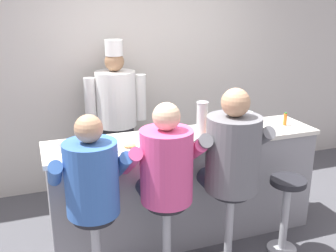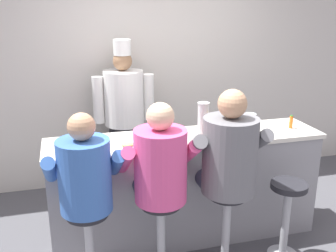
% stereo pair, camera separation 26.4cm
% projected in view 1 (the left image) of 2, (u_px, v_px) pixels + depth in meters
% --- Properties ---
extents(ground_plane, '(20.00, 20.00, 0.00)m').
position_uv_depth(ground_plane, '(196.00, 250.00, 3.58)').
color(ground_plane, '#4C4C51').
extents(wall_back, '(10.00, 0.06, 2.70)m').
position_uv_depth(wall_back, '(141.00, 73.00, 4.70)').
color(wall_back, beige).
rests_on(wall_back, ground_plane).
extents(diner_counter, '(2.50, 0.57, 1.01)m').
position_uv_depth(diner_counter, '(185.00, 186.00, 3.68)').
color(diner_counter, gray).
rests_on(diner_counter, ground_plane).
extents(ketchup_bottle_red, '(0.07, 0.07, 0.24)m').
position_uv_depth(ketchup_bottle_red, '(216.00, 128.00, 3.38)').
color(ketchup_bottle_red, red).
rests_on(ketchup_bottle_red, diner_counter).
extents(mustard_bottle_yellow, '(0.06, 0.06, 0.22)m').
position_uv_depth(mustard_bottle_yellow, '(225.00, 126.00, 3.46)').
color(mustard_bottle_yellow, yellow).
rests_on(mustard_bottle_yellow, diner_counter).
extents(hot_sauce_bottle_orange, '(0.03, 0.03, 0.13)m').
position_uv_depth(hot_sauce_bottle_orange, '(285.00, 119.00, 3.82)').
color(hot_sauce_bottle_orange, orange).
rests_on(hot_sauce_bottle_orange, diner_counter).
extents(water_pitcher_clear, '(0.13, 0.11, 0.19)m').
position_uv_depth(water_pitcher_clear, '(247.00, 122.00, 3.62)').
color(water_pitcher_clear, silver).
rests_on(water_pitcher_clear, diner_counter).
extents(breakfast_plate, '(0.23, 0.23, 0.05)m').
position_uv_depth(breakfast_plate, '(130.00, 148.00, 3.20)').
color(breakfast_plate, white).
rests_on(breakfast_plate, diner_counter).
extents(cereal_bowl, '(0.15, 0.15, 0.05)m').
position_uv_depth(cereal_bowl, '(167.00, 139.00, 3.39)').
color(cereal_bowl, '#B24C47').
rests_on(cereal_bowl, diner_counter).
extents(coffee_mug_white, '(0.13, 0.09, 0.09)m').
position_uv_depth(coffee_mug_white, '(62.00, 146.00, 3.15)').
color(coffee_mug_white, white).
rests_on(coffee_mug_white, diner_counter).
extents(cup_stack_steel, '(0.11, 0.11, 0.31)m').
position_uv_depth(cup_stack_steel, '(202.00, 119.00, 3.49)').
color(cup_stack_steel, '#B7BABF').
rests_on(cup_stack_steel, diner_counter).
extents(napkin_dispenser_chrome, '(0.12, 0.07, 0.13)m').
position_uv_depth(napkin_dispenser_chrome, '(151.00, 137.00, 3.30)').
color(napkin_dispenser_chrome, silver).
rests_on(napkin_dispenser_chrome, diner_counter).
extents(diner_seated_blue, '(0.58, 0.57, 1.44)m').
position_uv_depth(diner_seated_blue, '(91.00, 183.00, 2.80)').
color(diner_seated_blue, '#B2B5BA').
rests_on(diner_seated_blue, ground_plane).
extents(diner_seated_pink, '(0.61, 0.60, 1.48)m').
position_uv_depth(diner_seated_pink, '(165.00, 170.00, 2.97)').
color(diner_seated_pink, '#B2B5BA').
rests_on(diner_seated_pink, ground_plane).
extents(diner_seated_grey, '(0.66, 0.65, 1.54)m').
position_uv_depth(diner_seated_grey, '(230.00, 157.00, 3.15)').
color(diner_seated_grey, '#B2B5BA').
rests_on(diner_seated_grey, ground_plane).
extents(empty_stool_round, '(0.31, 0.31, 0.71)m').
position_uv_depth(empty_stool_round, '(286.00, 203.00, 3.44)').
color(empty_stool_round, '#B2B5BA').
rests_on(empty_stool_round, ground_plane).
extents(cook_in_whites_near, '(0.69, 0.44, 1.78)m').
position_uv_depth(cook_in_whites_near, '(116.00, 112.00, 4.41)').
color(cook_in_whites_near, '#232328').
rests_on(cook_in_whites_near, ground_plane).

